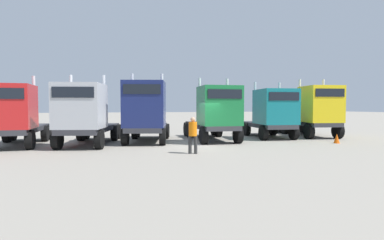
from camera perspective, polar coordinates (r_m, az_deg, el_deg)
ground at (r=17.61m, az=1.16°, el=-4.87°), size 200.00×200.00×0.00m
semi_truck_red at (r=19.44m, az=-30.79°, el=0.78°), size 2.65×6.26×4.05m
semi_truck_silver at (r=18.19m, az=-19.65°, el=1.01°), size 3.89×6.72×4.13m
semi_truck_navy at (r=18.87m, az=-8.73°, el=1.54°), size 3.90×6.31×4.38m
semi_truck_green at (r=19.56m, az=4.45°, el=1.22°), size 2.97×6.58×4.14m
semi_truck_teal at (r=22.22m, az=14.95°, el=1.36°), size 3.19×5.91×4.07m
semi_truck_yellow at (r=24.15m, az=22.26°, el=1.56°), size 3.48×6.61×4.34m
visitor_in_hivis at (r=14.53m, az=0.16°, el=-2.36°), size 0.53×0.53×1.78m
traffic_cone_near at (r=20.77m, az=25.71°, el=-3.16°), size 0.36×0.36×0.60m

